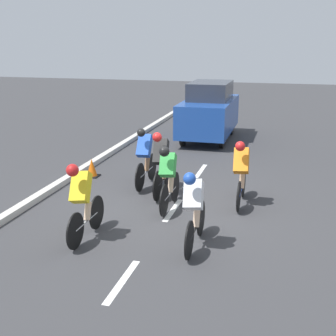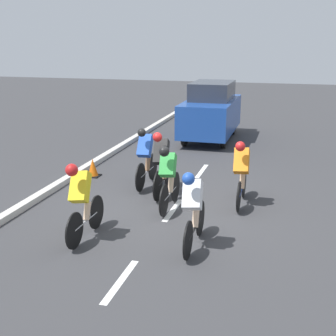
{
  "view_description": "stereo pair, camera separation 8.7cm",
  "coord_description": "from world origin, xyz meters",
  "px_view_note": "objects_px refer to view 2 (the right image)",
  "views": [
    {
      "loc": [
        -2.35,
        9.5,
        3.65
      ],
      "look_at": [
        0.11,
        0.21,
        0.95
      ],
      "focal_mm": 50.0,
      "sensor_mm": 36.0,
      "label": 1
    },
    {
      "loc": [
        -2.43,
        9.48,
        3.65
      ],
      "look_at": [
        0.11,
        0.21,
        0.95
      ],
      "focal_mm": 50.0,
      "sensor_mm": 36.0,
      "label": 2
    }
  ],
  "objects_px": {
    "cyclist_white": "(193,207)",
    "cyclist_black": "(162,162)",
    "traffic_cone": "(93,168)",
    "cyclist_yellow": "(82,199)",
    "support_car": "(211,111)",
    "cyclist_green": "(168,176)",
    "cyclist_orange": "(241,171)",
    "cyclist_blue": "(146,156)"
  },
  "relations": [
    {
      "from": "cyclist_orange",
      "to": "cyclist_yellow",
      "type": "bearing_deg",
      "value": 45.28
    },
    {
      "from": "cyclist_orange",
      "to": "cyclist_black",
      "type": "relative_size",
      "value": 0.98
    },
    {
      "from": "cyclist_green",
      "to": "cyclist_black",
      "type": "xyz_separation_m",
      "value": [
        0.4,
        -0.9,
        0.04
      ]
    },
    {
      "from": "cyclist_orange",
      "to": "support_car",
      "type": "relative_size",
      "value": 0.43
    },
    {
      "from": "cyclist_yellow",
      "to": "support_car",
      "type": "distance_m",
      "value": 9.39
    },
    {
      "from": "cyclist_blue",
      "to": "support_car",
      "type": "xyz_separation_m",
      "value": [
        -0.57,
        -5.96,
        0.26
      ]
    },
    {
      "from": "cyclist_green",
      "to": "cyclist_black",
      "type": "relative_size",
      "value": 0.96
    },
    {
      "from": "cyclist_black",
      "to": "traffic_cone",
      "type": "bearing_deg",
      "value": -23.84
    },
    {
      "from": "cyclist_white",
      "to": "cyclist_orange",
      "type": "bearing_deg",
      "value": -102.82
    },
    {
      "from": "cyclist_white",
      "to": "traffic_cone",
      "type": "relative_size",
      "value": 3.52
    },
    {
      "from": "cyclist_orange",
      "to": "cyclist_yellow",
      "type": "height_order",
      "value": "cyclist_yellow"
    },
    {
      "from": "cyclist_blue",
      "to": "traffic_cone",
      "type": "relative_size",
      "value": 3.55
    },
    {
      "from": "cyclist_white",
      "to": "cyclist_yellow",
      "type": "xyz_separation_m",
      "value": [
        2.05,
        0.18,
        0.03
      ]
    },
    {
      "from": "cyclist_orange",
      "to": "cyclist_blue",
      "type": "xyz_separation_m",
      "value": [
        2.48,
        -0.77,
        -0.01
      ]
    },
    {
      "from": "cyclist_yellow",
      "to": "cyclist_green",
      "type": "xyz_separation_m",
      "value": [
        -1.12,
        -1.95,
        -0.04
      ]
    },
    {
      "from": "cyclist_white",
      "to": "cyclist_blue",
      "type": "height_order",
      "value": "cyclist_blue"
    },
    {
      "from": "cyclist_orange",
      "to": "cyclist_white",
      "type": "xyz_separation_m",
      "value": [
        0.56,
        2.45,
        -0.02
      ]
    },
    {
      "from": "cyclist_yellow",
      "to": "support_car",
      "type": "xyz_separation_m",
      "value": [
        -0.7,
        -9.37,
        0.24
      ]
    },
    {
      "from": "cyclist_orange",
      "to": "support_car",
      "type": "height_order",
      "value": "support_car"
    },
    {
      "from": "cyclist_orange",
      "to": "traffic_cone",
      "type": "xyz_separation_m",
      "value": [
        4.13,
        -1.2,
        -0.56
      ]
    },
    {
      "from": "cyclist_green",
      "to": "cyclist_orange",
      "type": "bearing_deg",
      "value": -155.43
    },
    {
      "from": "cyclist_orange",
      "to": "cyclist_yellow",
      "type": "xyz_separation_m",
      "value": [
        2.6,
        2.63,
        0.01
      ]
    },
    {
      "from": "cyclist_blue",
      "to": "support_car",
      "type": "height_order",
      "value": "support_car"
    },
    {
      "from": "cyclist_white",
      "to": "traffic_cone",
      "type": "xyz_separation_m",
      "value": [
        3.57,
        -3.65,
        -0.53
      ]
    },
    {
      "from": "support_car",
      "to": "cyclist_green",
      "type": "bearing_deg",
      "value": 93.23
    },
    {
      "from": "cyclist_yellow",
      "to": "cyclist_green",
      "type": "relative_size",
      "value": 0.98
    },
    {
      "from": "cyclist_orange",
      "to": "cyclist_green",
      "type": "bearing_deg",
      "value": 24.57
    },
    {
      "from": "cyclist_green",
      "to": "traffic_cone",
      "type": "height_order",
      "value": "cyclist_green"
    },
    {
      "from": "cyclist_orange",
      "to": "cyclist_green",
      "type": "distance_m",
      "value": 1.64
    },
    {
      "from": "cyclist_white",
      "to": "cyclist_blue",
      "type": "relative_size",
      "value": 0.99
    },
    {
      "from": "cyclist_white",
      "to": "traffic_cone",
      "type": "bearing_deg",
      "value": -45.68
    },
    {
      "from": "cyclist_orange",
      "to": "cyclist_black",
      "type": "distance_m",
      "value": 1.9
    },
    {
      "from": "cyclist_yellow",
      "to": "cyclist_green",
      "type": "distance_m",
      "value": 2.25
    },
    {
      "from": "cyclist_white",
      "to": "traffic_cone",
      "type": "distance_m",
      "value": 5.13
    },
    {
      "from": "cyclist_black",
      "to": "traffic_cone",
      "type": "xyz_separation_m",
      "value": [
        2.24,
        -0.99,
        -0.58
      ]
    },
    {
      "from": "support_car",
      "to": "traffic_cone",
      "type": "height_order",
      "value": "support_car"
    },
    {
      "from": "cyclist_white",
      "to": "cyclist_black",
      "type": "bearing_deg",
      "value": -63.44
    },
    {
      "from": "cyclist_orange",
      "to": "cyclist_blue",
      "type": "distance_m",
      "value": 2.59
    },
    {
      "from": "cyclist_white",
      "to": "traffic_cone",
      "type": "height_order",
      "value": "cyclist_white"
    },
    {
      "from": "cyclist_orange",
      "to": "cyclist_white",
      "type": "distance_m",
      "value": 2.51
    },
    {
      "from": "cyclist_green",
      "to": "traffic_cone",
      "type": "xyz_separation_m",
      "value": [
        2.64,
        -1.88,
        -0.53
      ]
    },
    {
      "from": "cyclist_white",
      "to": "support_car",
      "type": "height_order",
      "value": "support_car"
    }
  ]
}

